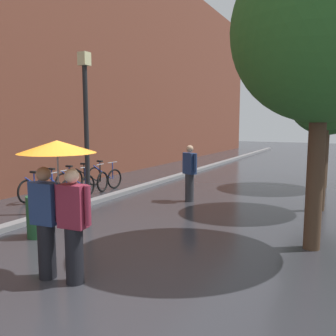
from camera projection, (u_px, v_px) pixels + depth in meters
name	position (u px, v px, depth m)	size (l,w,h in m)	color
ground_plane	(88.00, 280.00, 5.22)	(80.00, 80.00, 0.00)	#2D2D33
building_facade	(63.00, 66.00, 17.95)	(8.00, 36.00, 10.41)	brown
kerb_strip	(183.00, 174.00, 15.47)	(0.30, 36.00, 0.12)	slate
street_tree_0	(323.00, 30.00, 6.03)	(3.16, 3.16, 5.51)	#473323
street_tree_1	(327.00, 78.00, 8.92)	(2.47, 2.47, 4.83)	#473323
street_tree_2	(328.00, 94.00, 12.24)	(2.78, 2.78, 4.79)	#473323
parked_bicycle_0	(40.00, 192.00, 9.97)	(1.15, 0.81, 0.96)	black
parked_bicycle_1	(57.00, 187.00, 10.63)	(1.12, 0.76, 0.96)	black
parked_bicycle_2	(75.00, 184.00, 11.29)	(1.12, 0.76, 0.96)	black
parked_bicycle_3	(89.00, 180.00, 11.99)	(1.17, 0.84, 0.96)	black
parked_bicycle_4	(104.00, 177.00, 12.73)	(1.16, 0.83, 0.96)	black
couple_under_umbrella	(58.00, 189.00, 5.05)	(1.10, 1.10, 2.07)	black
street_lamp_post	(86.00, 121.00, 8.81)	(0.24, 0.24, 4.04)	black
litter_bin	(38.00, 217.00, 7.14)	(0.44, 0.44, 0.85)	#1E4C28
pedestrian_walking_midground	(190.00, 173.00, 10.35)	(0.54, 0.37, 1.67)	#2D2D33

